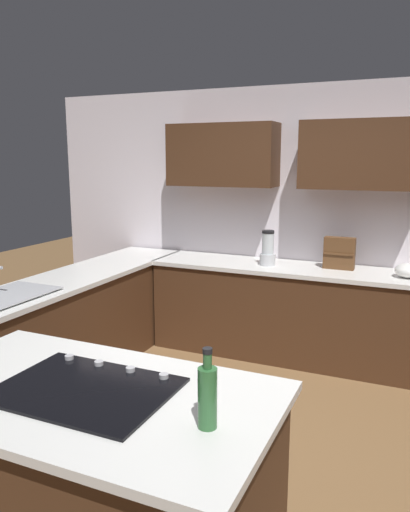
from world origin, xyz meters
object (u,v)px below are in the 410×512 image
at_px(sink_unit, 6,295).
at_px(blender, 268,250).
at_px(cooktop, 86,389).
at_px(mixing_bowl, 408,271).
at_px(spice_rack, 339,253).
at_px(second_bottle, 207,395).

relative_size(sink_unit, blender, 2.09).
height_order(sink_unit, cooktop, sink_unit).
relative_size(blender, mixing_bowl, 1.51).
distance_m(blender, mixing_bowl, 1.25).
height_order(spice_rack, second_bottle, second_bottle).
height_order(cooktop, spice_rack, spice_rack).
bearing_deg(sink_unit, spice_rack, -136.46).
relative_size(sink_unit, second_bottle, 2.20).
relative_size(spice_rack, second_bottle, 0.92).
xyz_separation_m(spice_rack, second_bottle, (-0.00, 3.03, -0.02)).
relative_size(cooktop, second_bottle, 2.39).
bearing_deg(spice_rack, mixing_bowl, 169.42).
relative_size(mixing_bowl, second_bottle, 0.70).
xyz_separation_m(cooktop, mixing_bowl, (-1.21, -2.85, 0.05)).
height_order(mixing_bowl, spice_rack, spice_rack).
bearing_deg(mixing_bowl, second_bottle, 78.37).
height_order(sink_unit, second_bottle, second_bottle).
bearing_deg(mixing_bowl, spice_rack, -10.58).
bearing_deg(spice_rack, sink_unit, 43.54).
bearing_deg(cooktop, blender, -89.28).
height_order(sink_unit, blender, blender).
relative_size(cooktop, blender, 2.27).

